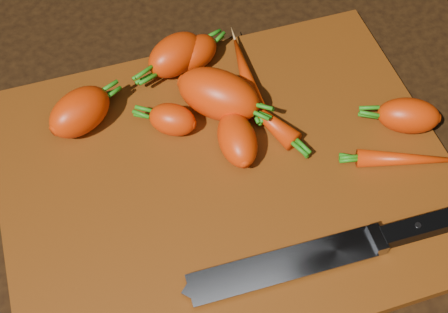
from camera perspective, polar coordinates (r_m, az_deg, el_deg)
name	(u,v)px	position (r m, az deg, el deg)	size (l,w,h in m)	color
ground	(227,181)	(0.71, 0.24, -2.23)	(2.00, 2.00, 0.01)	black
cutting_board	(227,175)	(0.71, 0.25, -1.75)	(0.50, 0.40, 0.01)	#71350C
carrot_0	(80,112)	(0.74, -13.05, 4.00)	(0.08, 0.05, 0.05)	#E23000
carrot_1	(172,120)	(0.72, -4.74, 3.38)	(0.06, 0.04, 0.04)	#E23000
carrot_2	(219,95)	(0.73, -0.50, 5.68)	(0.10, 0.06, 0.06)	#E23000
carrot_3	(237,140)	(0.70, 1.22, 1.56)	(0.07, 0.04, 0.04)	#E23000
carrot_4	(175,55)	(0.78, -4.47, 9.26)	(0.08, 0.05, 0.05)	#E23000
carrot_5	(197,53)	(0.79, -2.49, 9.48)	(0.06, 0.04, 0.04)	#E23000
carrot_6	(408,116)	(0.75, 16.51, 3.60)	(0.07, 0.04, 0.04)	#E23000
carrot_7	(246,75)	(0.77, 1.98, 7.48)	(0.12, 0.03, 0.03)	#E23000
carrot_8	(411,159)	(0.73, 16.69, -0.24)	(0.12, 0.02, 0.02)	#E23000
carrot_9	(264,117)	(0.73, 3.72, 3.63)	(0.10, 0.03, 0.03)	#E23000
knife	(301,261)	(0.64, 7.02, -9.43)	(0.32, 0.04, 0.02)	gray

